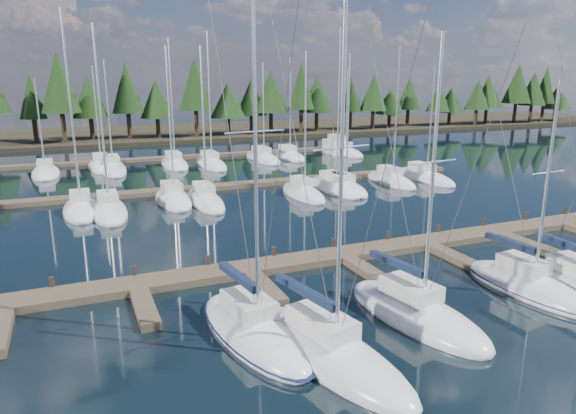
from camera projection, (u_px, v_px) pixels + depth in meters
name	position (u px, v px, depth m)	size (l,w,h in m)	color
ground	(270.00, 211.00, 41.76)	(260.00, 260.00, 0.00)	black
far_shore	(155.00, 133.00, 95.22)	(220.00, 30.00, 0.60)	black
main_dock	(347.00, 258.00, 30.43)	(44.00, 6.13, 0.90)	brown
back_docks	(210.00, 169.00, 59.19)	(50.00, 21.80, 0.40)	brown
front_sailboat_1	(253.00, 330.00, 21.58)	(4.06, 8.77, 15.75)	silver
front_sailboat_2	(328.00, 351.00, 19.97)	(4.58, 9.51, 15.07)	silver
front_sailboat_3	(415.00, 313.00, 23.16)	(4.06, 8.54, 13.18)	silver
front_sailboat_4	(527.00, 286.00, 26.15)	(3.05, 7.88, 11.33)	silver
back_sailboat_rows	(221.00, 176.00, 54.85)	(45.87, 30.94, 16.43)	silver
motor_yacht_right	(335.00, 150.00, 73.15)	(3.67, 8.74, 4.24)	silver
tree_line	(138.00, 96.00, 83.27)	(184.98, 11.60, 13.66)	black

